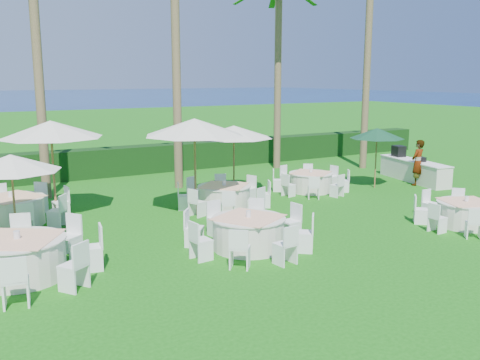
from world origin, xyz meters
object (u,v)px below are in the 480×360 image
object	(u,v)px
banquet_table_b	(248,232)
banquet_table_d	(12,210)
banquet_table_e	(224,196)
banquet_table_f	(311,181)
umbrella_b	(194,127)
buffet_table	(413,170)
banquet_table_c	(466,213)
umbrella_a	(11,163)
umbrella_green	(377,133)
banquet_table_a	(19,257)
staff_person	(418,163)
umbrella_c	(51,129)
umbrella_d	(234,132)

from	to	relation	value
banquet_table_b	banquet_table_d	xyz separation A→B (m)	(-4.78, 5.25, 0.01)
banquet_table_d	banquet_table_e	xyz separation A→B (m)	(6.22, -1.30, -0.03)
banquet_table_e	banquet_table_f	distance (m)	4.06
umbrella_b	buffet_table	bearing A→B (deg)	2.58
banquet_table_c	banquet_table_e	size ratio (longest dim) A/B	0.97
banquet_table_c	umbrella_a	size ratio (longest dim) A/B	1.19
banquet_table_f	umbrella_a	xyz separation A→B (m)	(-10.42, -1.81, 1.78)
banquet_table_c	umbrella_green	distance (m)	5.76
banquet_table_a	buffet_table	bearing A→B (deg)	12.51
umbrella_a	umbrella_b	size ratio (longest dim) A/B	0.77
umbrella_green	staff_person	distance (m)	2.18
banquet_table_f	umbrella_c	world-z (taller)	umbrella_c
banquet_table_b	buffet_table	size ratio (longest dim) A/B	0.85
banquet_table_b	staff_person	bearing A→B (deg)	19.62
banquet_table_c	umbrella_c	xyz separation A→B (m)	(-9.93, 6.85, 2.29)
banquet_table_e	banquet_table_f	xyz separation A→B (m)	(4.00, 0.68, -0.02)
banquet_table_b	umbrella_b	world-z (taller)	umbrella_b
umbrella_d	umbrella_b	bearing A→B (deg)	-142.77
banquet_table_d	umbrella_a	xyz separation A→B (m)	(-0.20, -2.43, 1.73)
umbrella_green	umbrella_a	bearing A→B (deg)	-175.03
banquet_table_e	banquet_table_f	bearing A→B (deg)	9.61
banquet_table_e	umbrella_d	bearing A→B (deg)	51.58
umbrella_a	banquet_table_d	bearing A→B (deg)	85.37
umbrella_c	banquet_table_e	bearing A→B (deg)	-17.77
banquet_table_c	banquet_table_a	bearing A→B (deg)	170.11
banquet_table_f	banquet_table_d	bearing A→B (deg)	176.51
umbrella_b	umbrella_d	size ratio (longest dim) A/B	1.11
banquet_table_a	umbrella_green	xyz separation A→B (m)	(13.21, 3.24, 1.64)
banquet_table_e	banquet_table_c	bearing A→B (deg)	-46.57
banquet_table_a	banquet_table_b	distance (m)	5.26
umbrella_green	banquet_table_f	bearing A→B (deg)	165.13
banquet_table_e	umbrella_green	world-z (taller)	umbrella_green
banquet_table_a	umbrella_a	size ratio (longest dim) A/B	1.47
banquet_table_f	staff_person	size ratio (longest dim) A/B	1.57
banquet_table_d	buffet_table	bearing A→B (deg)	-4.17
banquet_table_b	buffet_table	distance (m)	11.11
umbrella_a	umbrella_c	world-z (taller)	umbrella_c
banquet_table_a	umbrella_b	bearing A→B (deg)	28.47
banquet_table_a	umbrella_c	xyz separation A→B (m)	(1.70, 4.82, 2.21)
banquet_table_a	banquet_table_f	bearing A→B (deg)	20.18
umbrella_a	staff_person	size ratio (longest dim) A/B	1.32
banquet_table_e	umbrella_b	world-z (taller)	umbrella_b
banquet_table_d	banquet_table_e	size ratio (longest dim) A/B	1.12
staff_person	banquet_table_f	bearing A→B (deg)	-30.05
banquet_table_c	umbrella_a	xyz separation A→B (m)	(-11.40, 4.14, 1.78)
banquet_table_d	banquet_table_b	bearing A→B (deg)	-47.70
umbrella_c	buffet_table	distance (m)	14.05
banquet_table_b	banquet_table_c	world-z (taller)	banquet_table_b
umbrella_c	banquet_table_f	bearing A→B (deg)	-5.79
banquet_table_d	banquet_table_f	world-z (taller)	banquet_table_d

